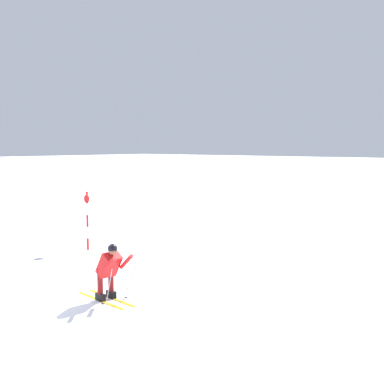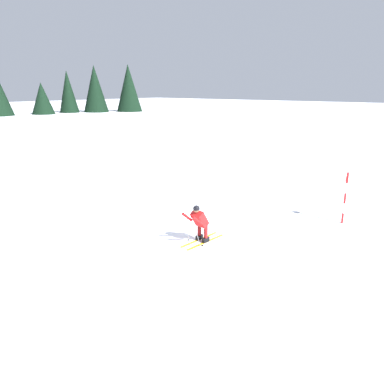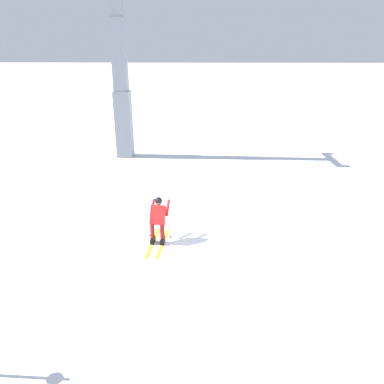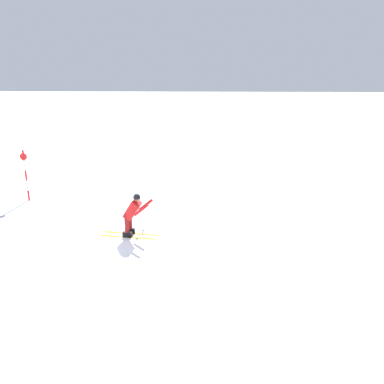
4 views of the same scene
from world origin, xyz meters
name	(u,v)px [view 2 (image 2 of 4)]	position (x,y,z in m)	size (l,w,h in m)	color
ground_plane	(199,224)	(0.00, 0.00, 0.00)	(260.00, 260.00, 0.00)	white
skier_carving_main	(199,221)	(-1.07, 1.35, 0.76)	(0.74, 1.81, 1.47)	yellow
trail_marker_pole	(345,196)	(-4.25, -3.54, 1.08)	(0.07, 0.28, 2.00)	red
tree_line_ridge	(34,90)	(61.79, -26.62, 4.54)	(20.94, 39.82, 9.89)	black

